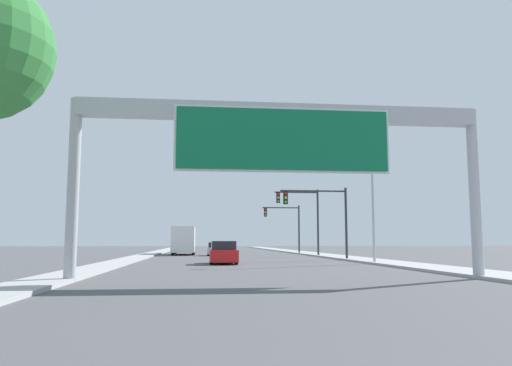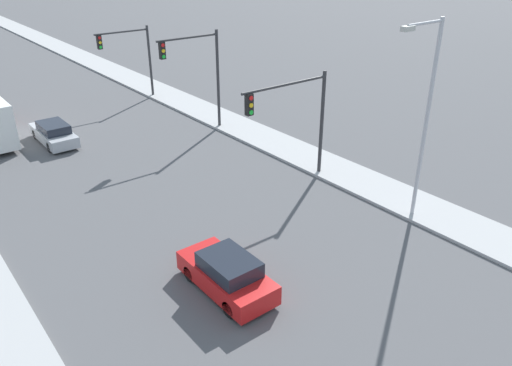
# 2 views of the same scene
# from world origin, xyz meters

# --- Properties ---
(sidewalk_right) EXTENTS (3.00, 120.00, 0.15)m
(sidewalk_right) POSITION_xyz_m (9.50, 60.00, 0.07)
(sidewalk_right) COLOR #A6A6A6
(sidewalk_right) RESTS_ON ground
(car_near_left) EXTENTS (1.75, 4.75, 1.40)m
(car_near_left) POSITION_xyz_m (-1.75, 52.20, 0.67)
(car_near_left) COLOR #A5A8AD
(car_near_left) RESTS_ON ground
(car_mid_right) EXTENTS (1.83, 4.29, 1.55)m
(car_mid_right) POSITION_xyz_m (-1.75, 32.62, 0.73)
(car_mid_right) COLOR red
(car_mid_right) RESTS_ON ground
(traffic_light_near_intersection) EXTENTS (5.54, 0.32, 5.91)m
(traffic_light_near_intersection) POSITION_xyz_m (6.65, 38.00, 4.09)
(traffic_light_near_intersection) COLOR #2D2D30
(traffic_light_near_intersection) RESTS_ON ground
(traffic_light_mid_block) EXTENTS (4.54, 0.32, 6.78)m
(traffic_light_mid_block) POSITION_xyz_m (7.14, 48.00, 4.55)
(traffic_light_mid_block) COLOR #2D2D30
(traffic_light_mid_block) RESTS_ON ground
(traffic_light_far_intersection) EXTENTS (4.56, 0.32, 5.86)m
(traffic_light_far_intersection) POSITION_xyz_m (7.01, 58.00, 3.98)
(traffic_light_far_intersection) COLOR #2D2D30
(traffic_light_far_intersection) RESTS_ON ground
(street_lamp_right) EXTENTS (2.65, 0.28, 9.27)m
(street_lamp_right) POSITION_xyz_m (8.29, 31.72, 5.43)
(street_lamp_right) COLOR #B2B2B7
(street_lamp_right) RESTS_ON ground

